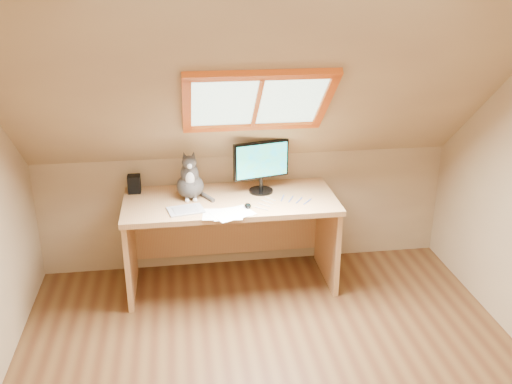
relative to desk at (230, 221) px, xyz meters
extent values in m
cube|color=tan|center=(0.17, 0.30, -0.04)|extent=(3.50, 0.02, 1.00)
cube|color=tan|center=(0.17, -0.48, 1.16)|extent=(3.50, 1.56, 1.41)
cube|color=#B2E0CC|center=(0.17, -0.40, 1.09)|extent=(0.90, 0.53, 0.48)
cube|color=#CF5213|center=(0.17, -0.40, 1.09)|extent=(1.02, 0.64, 0.59)
cube|color=tan|center=(0.00, -0.07, 0.21)|extent=(1.68, 0.74, 0.04)
cube|color=tan|center=(-0.81, -0.07, -0.17)|extent=(0.04, 0.66, 0.72)
cube|color=tan|center=(0.81, -0.07, -0.17)|extent=(0.04, 0.66, 0.72)
cube|color=tan|center=(0.00, 0.27, -0.17)|extent=(1.58, 0.03, 0.51)
cylinder|color=black|center=(0.26, 0.04, 0.24)|extent=(0.20, 0.20, 0.02)
cylinder|color=black|center=(0.26, 0.04, 0.30)|extent=(0.03, 0.03, 0.11)
cube|color=black|center=(0.26, 0.04, 0.51)|extent=(0.46, 0.14, 0.30)
cube|color=#0469B8|center=(0.27, 0.02, 0.51)|extent=(0.42, 0.11, 0.27)
ellipsoid|color=#484340|center=(-0.31, 0.02, 0.32)|extent=(0.22, 0.26, 0.19)
ellipsoid|color=#484340|center=(-0.31, 0.00, 0.43)|extent=(0.14, 0.14, 0.20)
ellipsoid|color=silver|center=(-0.31, -0.06, 0.41)|extent=(0.07, 0.04, 0.12)
ellipsoid|color=#484340|center=(-0.31, -0.05, 0.54)|extent=(0.11, 0.10, 0.10)
sphere|color=silver|center=(-0.31, -0.09, 0.53)|extent=(0.04, 0.04, 0.04)
cone|color=#484340|center=(-0.34, -0.02, 0.60)|extent=(0.05, 0.05, 0.07)
cone|color=#484340|center=(-0.27, -0.02, 0.60)|extent=(0.05, 0.05, 0.07)
cube|color=black|center=(-0.76, 0.18, 0.30)|extent=(0.10, 0.10, 0.14)
cube|color=#B2B2B7|center=(-0.35, -0.25, 0.24)|extent=(0.30, 0.24, 0.01)
ellipsoid|color=black|center=(0.12, -0.26, 0.24)|extent=(0.06, 0.09, 0.03)
cube|color=white|center=(-0.10, -0.33, 0.23)|extent=(0.33, 0.27, 0.00)
cube|color=white|center=(-0.10, -0.33, 0.23)|extent=(0.32, 0.24, 0.00)
cube|color=white|center=(-0.10, -0.33, 0.23)|extent=(0.35, 0.30, 0.00)
camera|label=1|loc=(-0.39, -4.22, 1.97)|focal=40.00mm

